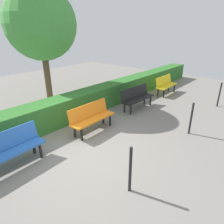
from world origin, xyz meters
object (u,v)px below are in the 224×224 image
tree_near (41,24)px  bench_black (137,97)px  bench_blue (7,149)px  bench_orange (91,116)px  bench_yellow (166,84)px

tree_near → bench_black: bearing=118.7°
bench_blue → tree_near: (-3.17, -3.23, 2.64)m
bench_orange → bench_blue: same height
bench_orange → bench_blue: size_ratio=0.95×
bench_black → bench_orange: (2.50, 0.02, -0.00)m
bench_yellow → tree_near: (4.35, -3.28, 2.64)m
tree_near → bench_orange: bearing=78.4°
bench_orange → tree_near: 4.31m
bench_yellow → bench_orange: (5.04, 0.06, 0.00)m
bench_yellow → bench_black: (2.54, 0.04, 0.00)m
bench_orange → bench_blue: bearing=-3.3°
bench_black → tree_near: tree_near is taller
bench_orange → tree_near: (-0.68, -3.34, 2.64)m
bench_blue → tree_near: 5.24m
bench_orange → bench_blue: (2.49, -0.11, 0.00)m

